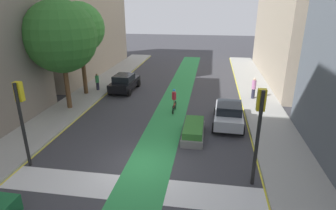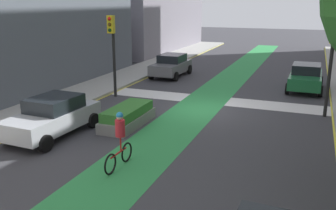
# 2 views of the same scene
# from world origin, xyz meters

# --- Properties ---
(ground_plane) EXTENTS (120.00, 120.00, 0.00)m
(ground_plane) POSITION_xyz_m (0.00, 0.00, 0.00)
(ground_plane) COLOR #38383D
(bike_lane_paint) EXTENTS (2.40, 60.00, 0.01)m
(bike_lane_paint) POSITION_xyz_m (0.44, 0.00, 0.00)
(bike_lane_paint) COLOR #2D8C47
(bike_lane_paint) RESTS_ON ground_plane
(crosswalk_band) EXTENTS (12.00, 1.80, 0.01)m
(crosswalk_band) POSITION_xyz_m (0.00, -2.00, 0.00)
(crosswalk_band) COLOR silver
(crosswalk_band) RESTS_ON ground_plane
(curb_stripe_left) EXTENTS (0.16, 60.00, 0.01)m
(curb_stripe_left) POSITION_xyz_m (-6.00, 0.00, 0.01)
(curb_stripe_left) COLOR yellow
(curb_stripe_left) RESTS_ON ground_plane
(sidewalk_right) EXTENTS (3.00, 60.00, 0.15)m
(sidewalk_right) POSITION_xyz_m (7.50, 0.00, 0.07)
(sidewalk_right) COLOR #9E9E99
(sidewalk_right) RESTS_ON ground_plane
(curb_stripe_right) EXTENTS (0.16, 60.00, 0.01)m
(curb_stripe_right) POSITION_xyz_m (6.00, 0.00, 0.01)
(curb_stripe_right) COLOR yellow
(curb_stripe_right) RESTS_ON ground_plane
(traffic_signal_near_right) EXTENTS (0.35, 0.52, 4.51)m
(traffic_signal_near_right) POSITION_xyz_m (5.46, -0.68, 3.15)
(traffic_signal_near_right) COLOR black
(traffic_signal_near_right) RESTS_ON ground_plane
(traffic_signal_near_left) EXTENTS (0.35, 0.52, 4.38)m
(traffic_signal_near_left) POSITION_xyz_m (-5.61, -0.85, 3.07)
(traffic_signal_near_left) COLOR black
(traffic_signal_near_left) RESTS_ON ground_plane
(car_green_left_near) EXTENTS (2.05, 4.21, 1.57)m
(car_green_left_near) POSITION_xyz_m (-4.53, -6.43, 0.80)
(car_green_left_near) COLOR #196033
(car_green_left_near) RESTS_ON ground_plane
(car_grey_right_near) EXTENTS (2.03, 4.21, 1.57)m
(car_grey_right_near) POSITION_xyz_m (4.60, -7.51, 0.80)
(car_grey_right_near) COLOR slate
(car_grey_right_near) RESTS_ON ground_plane
(car_silver_right_far) EXTENTS (2.17, 4.27, 1.57)m
(car_silver_right_far) POSITION_xyz_m (4.64, 5.76, 0.80)
(car_silver_right_far) COLOR #B2B7BF
(car_silver_right_far) RESTS_ON ground_plane
(cyclist_in_lane) EXTENTS (0.32, 1.73, 1.86)m
(cyclist_in_lane) POSITION_xyz_m (0.70, 7.46, 0.97)
(cyclist_in_lane) COLOR black
(cyclist_in_lane) RESTS_ON ground_plane
(median_planter) EXTENTS (1.28, 3.17, 0.85)m
(median_planter) POSITION_xyz_m (2.44, 3.56, 0.40)
(median_planter) COLOR slate
(median_planter) RESTS_ON ground_plane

